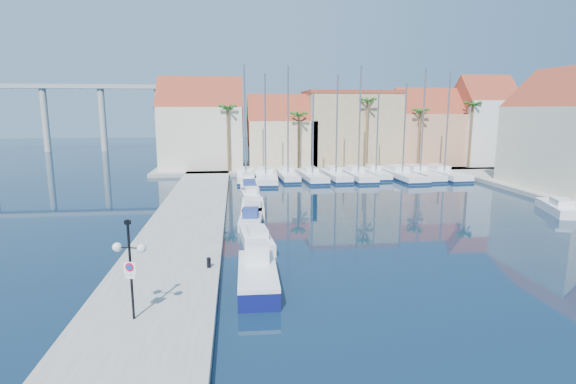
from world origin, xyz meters
The scene contains 35 objects.
ground centered at (0.00, 0.00, 0.00)m, with size 260.00×260.00×0.00m, color black.
quay_west centered at (-9.00, 13.50, 0.25)m, with size 6.00×77.00×0.50m, color gray.
shore_north centered at (10.00, 48.00, 0.25)m, with size 54.00×16.00×0.50m, color gray.
lamp_post centered at (-9.41, -3.56, 3.35)m, with size 1.44×0.67×4.33m.
bollard centered at (-6.60, 2.40, 0.79)m, with size 0.23×0.23×0.57m, color black.
fishing_boat centered at (-3.96, 0.59, 0.70)m, with size 2.12×6.03×2.10m.
motorboat_west_0 centered at (-3.68, 7.74, 0.51)m, with size 2.28×5.77×1.40m.
motorboat_west_1 centered at (-3.87, 13.59, 0.51)m, with size 2.19×5.50×1.40m.
motorboat_west_2 centered at (-3.56, 17.82, 0.51)m, with size 2.24×6.32×1.40m.
motorboat_west_3 centered at (-3.57, 23.53, 0.51)m, with size 1.99×5.20×1.40m.
motorboat_west_4 centered at (-3.55, 28.38, 0.51)m, with size 1.99×6.09×1.40m.
motorboat_west_5 centered at (-3.51, 33.85, 0.51)m, with size 2.27×6.09×1.40m.
motorboat_east_1 centered at (23.97, 14.57, 0.51)m, with size 3.71×6.45×1.40m.
sailboat_0 centered at (-3.75, 36.52, 0.64)m, with size 2.48×9.11×14.68m.
sailboat_1 centered at (-1.18, 35.85, 0.58)m, with size 3.63×11.38×13.61m.
sailboat_2 centered at (1.76, 36.63, 0.66)m, with size 2.58×8.43×14.57m.
sailboat_3 centered at (4.87, 35.82, 0.57)m, with size 3.13×9.61×11.12m.
sailboat_4 centered at (8.05, 36.09, 0.62)m, with size 2.97×9.06×13.60m.
sailboat_5 centered at (11.09, 36.14, 0.61)m, with size 3.08×10.29×14.66m.
sailboat_6 centered at (13.85, 37.06, 0.60)m, with size 2.27×8.27×11.38m.
sailboat_7 centered at (17.05, 35.94, 0.57)m, with size 3.76×11.72×12.57m.
sailboat_8 centered at (19.75, 36.34, 0.60)m, with size 3.28×10.98×14.49m.
sailboat_9 centered at (22.98, 36.04, 0.59)m, with size 3.58×11.04×14.21m.
building_0 centered at (-10.00, 47.00, 6.52)m, with size 12.30×9.00×13.50m.
building_1 centered at (2.00, 47.00, 5.30)m, with size 10.30×8.00×11.00m.
building_2 centered at (13.00, 48.00, 6.26)m, with size 14.20×10.20×11.50m.
building_3 centered at (25.00, 47.00, 5.86)m, with size 10.30×8.00×12.00m.
building_4 centered at (34.00, 46.00, 6.97)m, with size 8.30×8.00×14.00m.
building_6 centered at (32.00, 24.00, 6.52)m, with size 9.00×14.30×13.50m.
palm_0 centered at (-6.00, 42.00, 9.08)m, with size 2.60×2.60×10.15m.
palm_1 centered at (4.00, 42.00, 8.14)m, with size 2.60×2.60×9.15m.
palm_2 centered at (14.00, 42.00, 10.02)m, with size 2.60×2.60×11.15m.
palm_3 centered at (22.00, 42.00, 8.61)m, with size 2.60×2.60×9.65m.
palm_4 centered at (30.00, 42.00, 9.55)m, with size 2.60×2.60×10.65m.
viaduct centered at (-39.07, 82.00, 10.25)m, with size 48.00×2.20×14.45m.
Camera 1 is at (-4.94, -21.96, 9.29)m, focal length 28.00 mm.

